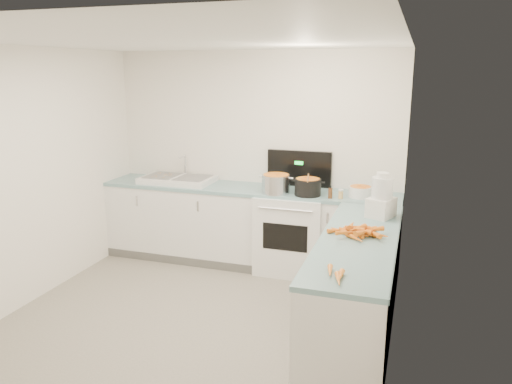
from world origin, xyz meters
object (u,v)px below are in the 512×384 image
(sink, at_px, (178,179))
(black_pot, at_px, (308,188))
(steel_pot, at_px, (276,185))
(stove, at_px, (292,231))
(spice_jar, at_px, (341,195))
(extract_bottle, at_px, (330,193))
(mixing_bowl, at_px, (360,192))
(food_processor, at_px, (382,198))

(sink, height_order, black_pot, sink)
(black_pot, bearing_deg, steel_pot, -178.08)
(stove, bearing_deg, spice_jar, -15.80)
(extract_bottle, bearing_deg, sink, 174.03)
(mixing_bowl, bearing_deg, stove, 178.05)
(sink, height_order, mixing_bowl, sink)
(mixing_bowl, height_order, food_processor, food_processor)
(sink, distance_m, extract_bottle, 1.91)
(food_processor, bearing_deg, stove, 144.58)
(steel_pot, height_order, spice_jar, steel_pot)
(steel_pot, distance_m, spice_jar, 0.73)
(food_processor, bearing_deg, sink, 163.30)
(stove, distance_m, extract_bottle, 0.71)
(stove, relative_size, mixing_bowl, 5.37)
(stove, bearing_deg, steel_pot, -139.68)
(mixing_bowl, relative_size, spice_jar, 2.97)
(stove, distance_m, food_processor, 1.41)
(black_pot, xyz_separation_m, spice_jar, (0.37, -0.03, -0.04))
(steel_pot, bearing_deg, stove, 40.32)
(extract_bottle, bearing_deg, steel_pot, 175.82)
(spice_jar, bearing_deg, sink, 175.04)
(stove, relative_size, spice_jar, 15.97)
(sink, xyz_separation_m, extract_bottle, (1.90, -0.20, 0.02))
(spice_jar, distance_m, food_processor, 0.74)
(mixing_bowl, bearing_deg, food_processor, -69.00)
(sink, xyz_separation_m, mixing_bowl, (2.20, -0.04, 0.02))
(black_pot, xyz_separation_m, food_processor, (0.82, -0.60, 0.10))
(steel_pot, height_order, food_processor, food_processor)
(mixing_bowl, height_order, extract_bottle, mixing_bowl)
(stove, height_order, extract_bottle, stove)
(black_pot, bearing_deg, sink, 175.07)
(spice_jar, bearing_deg, food_processor, -51.03)
(mixing_bowl, xyz_separation_m, extract_bottle, (-0.30, -0.16, -0.00))
(sink, bearing_deg, mixing_bowl, -1.07)
(stove, xyz_separation_m, black_pot, (0.20, -0.13, 0.55))
(stove, distance_m, mixing_bowl, 0.92)
(stove, distance_m, sink, 1.54)
(stove, bearing_deg, extract_bottle, -22.01)
(black_pot, distance_m, extract_bottle, 0.27)
(mixing_bowl, xyz_separation_m, food_processor, (0.27, -0.70, 0.12))
(spice_jar, bearing_deg, black_pot, 174.90)
(stove, bearing_deg, sink, 179.38)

